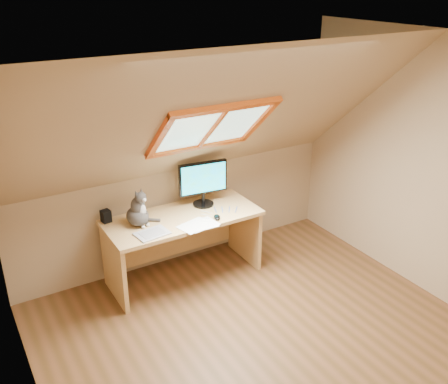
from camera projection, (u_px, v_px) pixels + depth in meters
ground at (277, 352)px, 4.03m from camera, size 3.50×3.50×0.00m
room_shell at (294, 195)px, 3.38m from camera, size 3.52×3.52×2.41m
desk at (180, 233)px, 4.92m from camera, size 1.49×0.65×0.68m
monitor at (203, 181)px, 4.90m from camera, size 0.49×0.21×0.46m
cat at (138, 212)px, 4.56m from camera, size 0.28×0.30×0.37m
desk_speaker at (106, 216)px, 4.64m from camera, size 0.09×0.09×0.12m
graphics_tablet at (152, 234)px, 4.44m from camera, size 0.31×0.24×0.01m
mouse at (217, 217)px, 4.71m from camera, size 0.10×0.12×0.03m
papers at (194, 227)px, 4.57m from camera, size 0.35×0.30×0.01m
cables at (218, 212)px, 4.84m from camera, size 0.51×0.26×0.01m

